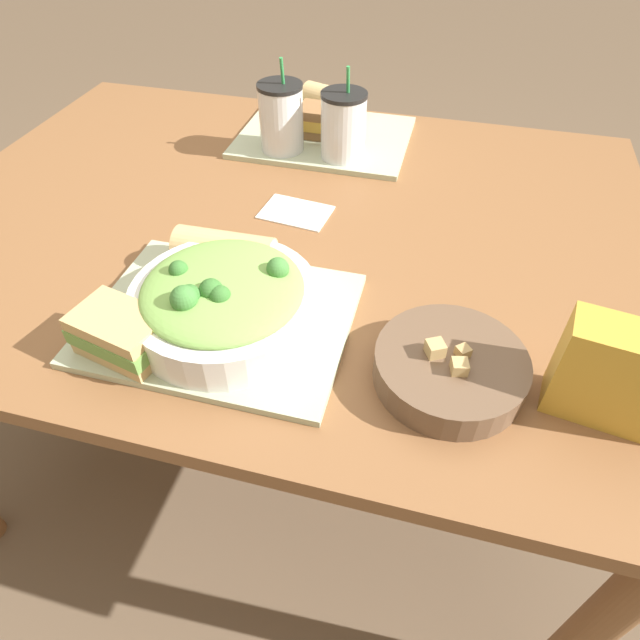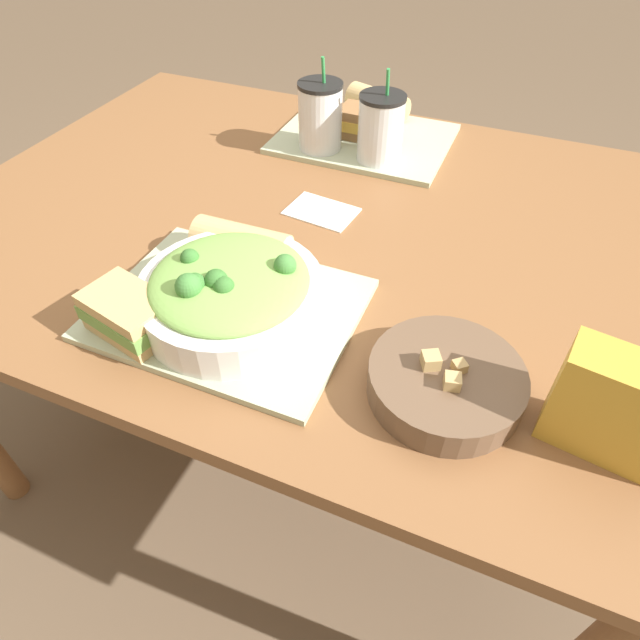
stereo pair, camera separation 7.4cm
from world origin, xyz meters
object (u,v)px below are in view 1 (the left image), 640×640
drink_cup_red (343,128)px  napkin_folded (296,212)px  salad_bowl (224,300)px  drink_cup_dark (281,119)px  baguette_near (226,251)px  baguette_far (334,102)px  soup_bowl (450,367)px  sandwich_near (121,333)px  chip_bag (616,375)px  sandwich_far (325,121)px

drink_cup_red → napkin_folded: (-0.04, -0.23, -0.08)m
salad_bowl → drink_cup_dark: size_ratio=1.41×
baguette_near → baguette_far: size_ratio=1.00×
soup_bowl → drink_cup_red: size_ratio=1.08×
drink_cup_dark → baguette_near: bearing=-84.7°
napkin_folded → baguette_near: bearing=-105.6°
soup_bowl → drink_cup_dark: (-0.42, 0.57, 0.05)m
soup_bowl → salad_bowl: bearing=176.7°
salad_bowl → sandwich_near: salad_bowl is taller
soup_bowl → sandwich_near: (-0.45, -0.07, 0.02)m
sandwich_near → napkin_folded: 0.43m
chip_bag → sandwich_near: bearing=-165.1°
sandwich_far → drink_cup_dark: drink_cup_dark is taller
chip_bag → drink_cup_red: bearing=138.6°
sandwich_far → salad_bowl: bearing=-87.7°
sandwich_near → napkin_folded: sandwich_near is taller
salad_bowl → napkin_folded: bearing=88.2°
sandwich_far → napkin_folded: (0.02, -0.32, -0.04)m
soup_bowl → baguette_near: bearing=159.7°
soup_bowl → baguette_far: bearing=114.4°
soup_bowl → baguette_near: (-0.38, 0.14, 0.02)m
sandwich_far → chip_bag: (0.54, -0.66, 0.03)m
soup_bowl → baguette_far: 0.85m
salad_bowl → sandwich_near: bearing=-142.7°
salad_bowl → drink_cup_red: size_ratio=1.44×
sandwich_near → drink_cup_red: (0.17, 0.64, 0.03)m
sandwich_near → baguette_far: bearing=96.1°
salad_bowl → drink_cup_dark: drink_cup_dark is taller
soup_bowl → napkin_folded: soup_bowl is taller
salad_bowl → baguette_near: size_ratio=1.67×
soup_bowl → drink_cup_dark: bearing=126.3°
salad_bowl → baguette_near: bearing=111.0°
baguette_far → drink_cup_red: drink_cup_red is taller
baguette_far → chip_bag: bearing=-126.1°
salad_bowl → sandwich_far: salad_bowl is taller
salad_bowl → drink_cup_red: (0.05, 0.55, 0.02)m
drink_cup_dark → chip_bag: drink_cup_dark is taller
soup_bowl → chip_bag: 0.20m
soup_bowl → napkin_folded: size_ratio=1.47×
sandwich_far → napkin_folded: size_ratio=0.87×
sandwich_near → salad_bowl: bearing=50.1°
baguette_near → drink_cup_red: (0.10, 0.43, 0.03)m
sandwich_far → napkin_folded: bearing=-84.7°
napkin_folded → baguette_far: bearing=93.9°
baguette_near → sandwich_far: baguette_near is taller
soup_bowl → napkin_folded: (-0.32, 0.34, -0.02)m
salad_bowl → chip_bag: bearing=-2.5°
baguette_far → baguette_near: bearing=-163.6°
soup_bowl → chip_bag: size_ratio=1.39×
sandwich_near → napkin_folded: bearing=85.6°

